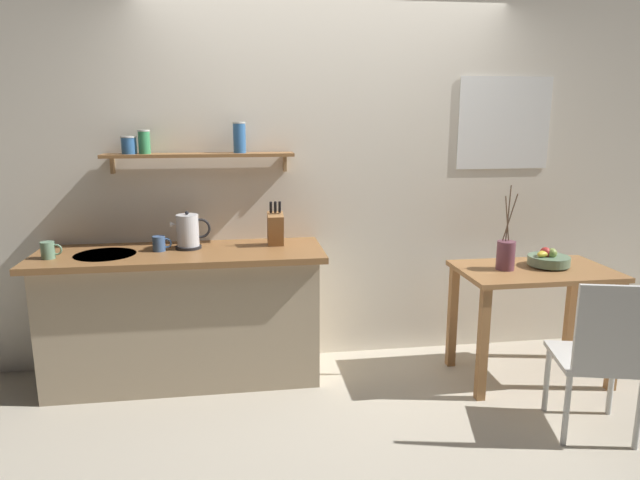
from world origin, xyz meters
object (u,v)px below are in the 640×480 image
Objects in this scene: fruit_bowl at (548,259)px; knife_block at (275,228)px; twig_vase at (506,255)px; coffee_mug_spare at (49,250)px; dining_table at (533,289)px; coffee_mug_by_sink at (160,244)px; dining_chair_near at (601,353)px; electric_kettle at (188,232)px.

knife_block is at bearing 169.71° from fruit_bowl.
coffee_mug_spare is (-2.86, 0.19, 0.08)m from twig_vase.
coffee_mug_spare reaches higher than dining_table.
twig_vase reaches higher than coffee_mug_by_sink.
dining_chair_near is at bearing -98.25° from fruit_bowl.
dining_chair_near is at bearing -23.62° from coffee_mug_by_sink.
dining_table is 3.09m from coffee_mug_spare.
dining_chair_near is at bearing -33.54° from knife_block.
twig_vase is at bearing 176.84° from dining_table.
electric_kettle reaches higher than coffee_mug_by_sink.
coffee_mug_by_sink is at bearing 173.83° from fruit_bowl.
twig_vase is at bearing -7.61° from coffee_mug_by_sink.
knife_block is 0.75m from coffee_mug_by_sink.
coffee_mug_by_sink reaches higher than fruit_bowl.
electric_kettle is at bearing 10.34° from coffee_mug_spare.
electric_kettle reaches higher than coffee_mug_spare.
fruit_bowl is 1.05× the size of electric_kettle.
knife_block is (0.57, 0.00, 0.01)m from electric_kettle.
dining_chair_near reaches higher than fruit_bowl.
twig_vase is 4.54× the size of coffee_mug_by_sink.
electric_kettle reaches higher than dining_chair_near.
fruit_bowl is 0.49× the size of twig_vase.
twig_vase reaches higher than dining_table.
dining_table is at bearing -3.16° from twig_vase.
electric_kettle is at bearing -179.75° from knife_block.
dining_chair_near is (-0.01, -0.75, -0.12)m from dining_table.
dining_table is 1.09× the size of dining_chair_near.
knife_block is at bearing 167.96° from dining_table.
coffee_mug_by_sink is (-2.21, 0.30, 0.08)m from twig_vase.
dining_table is 0.76m from dining_chair_near.
fruit_bowl is at bearing 17.38° from dining_table.
electric_kettle reaches higher than fruit_bowl.
fruit_bowl is at bearing 4.07° from twig_vase.
twig_vase is 4.42× the size of coffee_mug_spare.
electric_kettle is (-2.24, 0.35, 0.38)m from dining_table.
dining_chair_near is 1.66× the size of twig_vase.
electric_kettle is 0.20m from coffee_mug_by_sink.
knife_block is at bearing 166.75° from twig_vase.
knife_block is (-1.67, 1.11, 0.51)m from dining_chair_near.
dining_chair_near is 3.23m from coffee_mug_spare.
dining_chair_near is 2.54m from electric_kettle.
knife_block is 1.40m from coffee_mug_spare.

